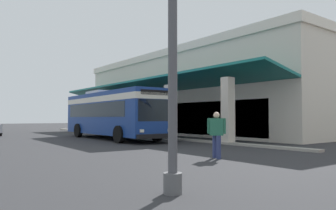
{
  "coord_description": "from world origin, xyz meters",
  "views": [
    {
      "loc": [
        24.74,
        -10.82,
        1.45
      ],
      "look_at": [
        7.91,
        1.84,
        2.26
      ],
      "focal_mm": 34.81,
      "sensor_mm": 36.0,
      "label": 1
    }
  ],
  "objects": [
    {
      "name": "potted_palm",
      "position": [
        -5.72,
        4.04,
        0.92
      ],
      "size": [
        1.88,
        1.66,
        2.89
      ],
      "color": "brown",
      "rests_on": "ground"
    },
    {
      "name": "ground",
      "position": [
        0.0,
        8.0,
        0.0
      ],
      "size": [
        120.0,
        120.0,
        0.0
      ],
      "primitive_type": "plane",
      "color": "#2D2D30"
    },
    {
      "name": "plaza_building",
      "position": [
        1.91,
        12.05,
        3.63
      ],
      "size": [
        26.7,
        16.71,
        7.26
      ],
      "color": "beige",
      "rests_on": "ground"
    },
    {
      "name": "pedestrian",
      "position": [
        16.51,
        -2.46,
        0.92
      ],
      "size": [
        0.59,
        0.48,
        1.65
      ],
      "color": "navy",
      "rests_on": "ground"
    },
    {
      "name": "curb_strip",
      "position": [
        1.91,
        2.42,
        0.06
      ],
      "size": [
        31.68,
        0.5,
        0.12
      ],
      "primitive_type": "cube",
      "color": "#9E998E",
      "rests_on": "ground"
    },
    {
      "name": "transit_bus",
      "position": [
        4.67,
        -0.52,
        1.85
      ],
      "size": [
        11.29,
        3.09,
        3.34
      ],
      "color": "navy",
      "rests_on": "ground"
    }
  ]
}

